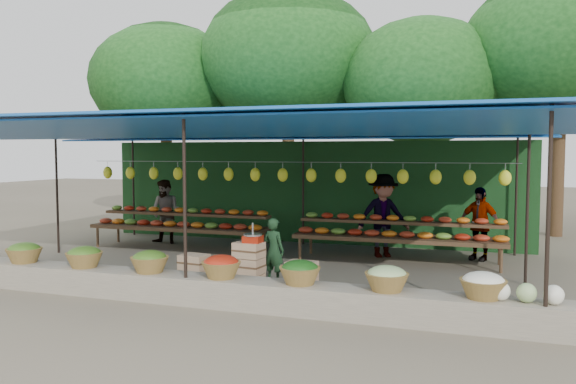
% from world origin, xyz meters
% --- Properties ---
extents(ground, '(60.00, 60.00, 0.00)m').
position_xyz_m(ground, '(0.00, 0.00, 0.00)').
color(ground, brown).
rests_on(ground, ground).
extents(stone_curb, '(10.60, 0.55, 0.40)m').
position_xyz_m(stone_curb, '(0.00, -2.75, 0.20)').
color(stone_curb, '#736B5C').
rests_on(stone_curb, ground).
extents(stall_canopy, '(10.80, 6.60, 2.82)m').
position_xyz_m(stall_canopy, '(0.00, 0.06, 2.68)').
color(stall_canopy, black).
rests_on(stall_canopy, ground).
extents(produce_baskets, '(8.98, 0.58, 0.34)m').
position_xyz_m(produce_baskets, '(-0.10, -2.75, 0.56)').
color(produce_baskets, brown).
rests_on(produce_baskets, stone_curb).
extents(netting_backdrop, '(10.60, 0.06, 2.50)m').
position_xyz_m(netting_backdrop, '(0.00, 3.15, 1.25)').
color(netting_backdrop, '#1C4F24').
rests_on(netting_backdrop, ground).
extents(tree_row, '(16.51, 5.50, 7.12)m').
position_xyz_m(tree_row, '(0.50, 6.09, 4.70)').
color(tree_row, '#3A2015').
rests_on(tree_row, ground).
extents(fruit_table_left, '(4.21, 0.95, 0.93)m').
position_xyz_m(fruit_table_left, '(-2.49, 1.35, 0.61)').
color(fruit_table_left, '#442C1B').
rests_on(fruit_table_left, ground).
extents(fruit_table_right, '(4.21, 0.95, 0.93)m').
position_xyz_m(fruit_table_right, '(2.51, 1.35, 0.61)').
color(fruit_table_right, '#442C1B').
rests_on(fruit_table_right, ground).
extents(crate_counter, '(2.39, 0.39, 0.77)m').
position_xyz_m(crate_counter, '(0.48, -1.73, 0.31)').
color(crate_counter, tan).
rests_on(crate_counter, ground).
extents(weighing_scale, '(0.30, 0.30, 0.32)m').
position_xyz_m(weighing_scale, '(0.58, -1.73, 0.85)').
color(weighing_scale, '#AF220E').
rests_on(weighing_scale, crate_counter).
extents(vendor_seated, '(0.46, 0.37, 1.11)m').
position_xyz_m(vendor_seated, '(0.72, -1.13, 0.55)').
color(vendor_seated, '#1A3A1E').
rests_on(vendor_seated, ground).
extents(customer_left, '(0.79, 0.63, 1.56)m').
position_xyz_m(customer_left, '(-3.20, 1.88, 0.78)').
color(customer_left, slate).
rests_on(customer_left, ground).
extents(customer_mid, '(1.32, 1.13, 1.77)m').
position_xyz_m(customer_mid, '(2.12, 1.82, 0.89)').
color(customer_mid, slate).
rests_on(customer_mid, ground).
extents(customer_right, '(0.96, 0.71, 1.52)m').
position_xyz_m(customer_right, '(4.06, 2.10, 0.76)').
color(customer_right, slate).
rests_on(customer_right, ground).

